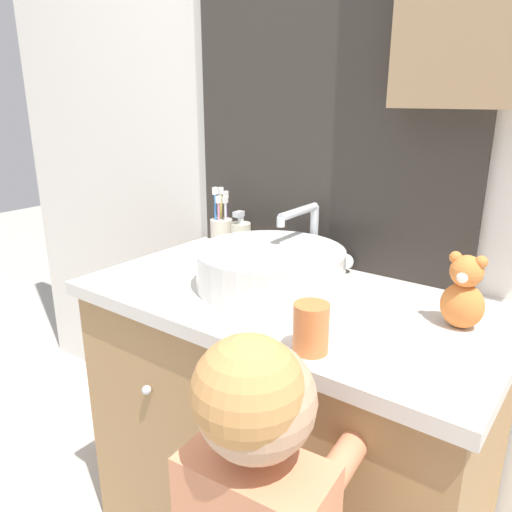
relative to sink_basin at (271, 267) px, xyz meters
name	(u,v)px	position (x,y,z in m)	size (l,w,h in m)	color
wall_back	(363,92)	(0.09, 0.29, 0.43)	(3.20, 0.18, 2.50)	silver
vanity_counter	(286,428)	(0.06, -0.02, -0.45)	(1.05, 0.57, 0.79)	#A37A4C
sink_basin	(271,267)	(0.00, 0.00, 0.00)	(0.38, 0.43, 0.19)	silver
toothbrush_holder	(222,232)	(-0.31, 0.17, 0.00)	(0.07, 0.07, 0.20)	beige
soap_dispenser	(241,238)	(-0.23, 0.16, 0.00)	(0.06, 0.06, 0.14)	beige
teddy_bear	(464,293)	(0.46, 0.05, 0.02)	(0.09, 0.08, 0.16)	orange
drinking_cup	(311,328)	(0.26, -0.24, 0.00)	(0.07, 0.07, 0.10)	orange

